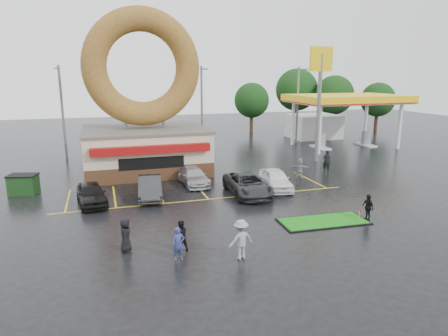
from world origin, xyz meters
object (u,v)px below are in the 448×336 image
object	(u,v)px
gas_station	(331,112)
car_dgrey	(150,187)
donut_shop	(145,119)
car_silver	(193,176)
putting_green	(323,221)
car_grey	(247,184)
person_blue	(178,244)
streetlight_right	(298,103)
car_black	(91,194)
streetlight_left	(62,110)
person_cameraman	(368,207)
dumpster	(23,185)
streetlight_mid	(202,106)
shell_sign	(320,83)
car_white	(276,179)

from	to	relation	value
gas_station	car_dgrey	xyz separation A→B (m)	(-23.67, -15.98, -2.98)
gas_station	donut_shop	bearing A→B (deg)	-160.89
car_silver	putting_green	xyz separation A→B (m)	(5.27, -9.94, -0.59)
gas_station	car_grey	bearing A→B (deg)	-134.78
gas_station	person_blue	world-z (taller)	gas_station
streetlight_right	car_black	world-z (taller)	streetlight_right
streetlight_left	putting_green	size ratio (longest dim) A/B	1.75
gas_station	car_dgrey	size ratio (longest dim) A/B	3.13
streetlight_left	car_silver	world-z (taller)	streetlight_left
donut_shop	person_cameraman	distance (m)	19.60
gas_station	person_cameraman	distance (m)	27.09
car_black	car_grey	xyz separation A→B (m)	(10.30, -0.95, 0.03)
streetlight_left	dumpster	size ratio (longest dim) A/B	5.00
car_grey	person_blue	size ratio (longest dim) A/B	3.43
person_cameraman	dumpster	bearing A→B (deg)	-121.36
streetlight_right	donut_shop	bearing A→B (deg)	-154.79
dumpster	car_black	bearing A→B (deg)	-25.31
person_cameraman	dumpster	size ratio (longest dim) A/B	0.85
donut_shop	person_cameraman	xyz separation A→B (m)	(10.70, -16.00, -3.70)
streetlight_right	person_cameraman	distance (m)	26.59
car_silver	dumpster	bearing A→B (deg)	171.91
gas_station	person_cameraman	bearing A→B (deg)	-117.16
streetlight_mid	shell_sign	bearing A→B (deg)	-44.73
shell_sign	car_white	world-z (taller)	shell_sign
gas_station	streetlight_left	xyz separation A→B (m)	(-30.00, -1.02, 1.08)
car_silver	person_cameraman	size ratio (longest dim) A/B	2.84
streetlight_left	streetlight_right	world-z (taller)	same
gas_station	person_cameraman	size ratio (longest dim) A/B	8.91
gas_station	car_white	bearing A→B (deg)	-131.53
streetlight_right	putting_green	size ratio (longest dim) A/B	1.75
donut_shop	car_dgrey	world-z (taller)	donut_shop
person_blue	person_cameraman	world-z (taller)	person_blue
streetlight_right	car_silver	distance (m)	22.12
dumpster	putting_green	distance (m)	20.38
shell_sign	putting_green	xyz separation A→B (m)	(-7.86, -14.57, -7.34)
car_dgrey	car_white	world-z (taller)	car_white
putting_green	car_silver	bearing A→B (deg)	117.96
car_white	streetlight_left	bearing A→B (deg)	141.69
streetlight_mid	person_cameraman	size ratio (longest dim) A/B	5.87
streetlight_right	dumpster	size ratio (longest dim) A/B	5.00
donut_shop	gas_station	xyz separation A→B (m)	(23.00, 7.97, -0.77)
car_dgrey	car_grey	world-z (taller)	car_grey
shell_sign	car_silver	bearing A→B (deg)	-160.56
car_grey	donut_shop	bearing A→B (deg)	124.56
donut_shop	car_white	size ratio (longest dim) A/B	3.15
car_grey	dumpster	world-z (taller)	car_grey
car_dgrey	car_silver	size ratio (longest dim) A/B	1.00
gas_station	streetlight_mid	world-z (taller)	streetlight_mid
shell_sign	dumpster	world-z (taller)	shell_sign
donut_shop	car_black	size ratio (longest dim) A/B	3.29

